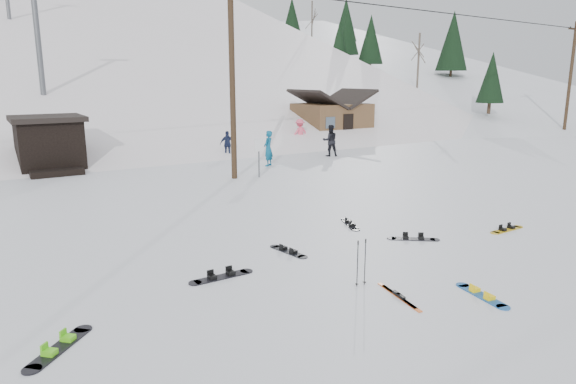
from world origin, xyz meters
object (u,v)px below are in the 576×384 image
hero_snowboard (482,295)px  utility_pole (232,76)px  cabin (332,120)px  hero_skis (399,296)px

hero_snowboard → utility_pole: bearing=4.9°
hero_snowboard → cabin: bearing=-20.2°
cabin → hero_skis: cabin is taller
hero_snowboard → hero_skis: (-1.57, 0.91, -0.00)m
cabin → hero_skis: 28.72m
cabin → utility_pole: bearing=-142.4°
cabin → hero_skis: size_ratio=3.38×
cabin → hero_snowboard: size_ratio=3.58×
cabin → hero_skis: (-15.81, -23.93, -1.46)m
utility_pole → hero_snowboard: 15.61m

